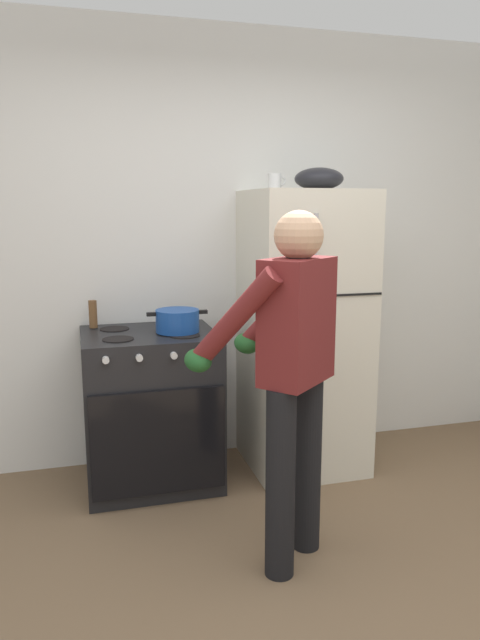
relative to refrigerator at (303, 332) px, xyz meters
name	(u,v)px	position (x,y,z in m)	size (l,w,h in m)	color
kitchen_wall_back	(208,249)	(-0.51, 0.38, 0.49)	(6.00, 0.10, 2.70)	white
refrigerator	(303,332)	(0.00, 0.00, 0.00)	(0.68, 0.72, 1.71)	silver
stove_range	(151,409)	(-0.95, -0.01, -0.41)	(0.76, 0.67, 0.91)	black
person_cook	(289,359)	(-0.45, -0.97, 0.10)	(0.67, 0.71, 1.60)	black
red_pot	(177,321)	(-0.79, -0.05, 0.12)	(0.35, 0.25, 0.13)	#19479E
coffee_mug	(275,182)	(-0.18, 0.05, 0.90)	(0.11, 0.08, 0.10)	silver
pepper_mill	(93,314)	(-1.25, 0.20, 0.14)	(0.05, 0.05, 0.16)	brown
mixing_bowl	(319,179)	(0.08, 0.00, 0.92)	(0.29, 0.29, 0.13)	black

